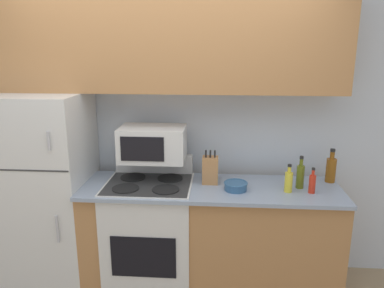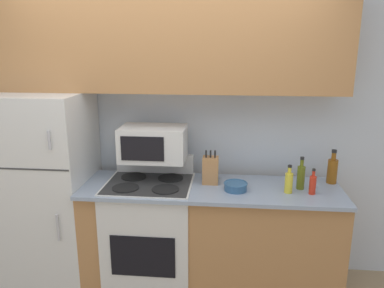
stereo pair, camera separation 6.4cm
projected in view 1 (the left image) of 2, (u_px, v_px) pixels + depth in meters
wall_back at (172, 132)px, 3.33m from camera, size 8.00×0.05×2.55m
lower_cabinets at (210, 238)px, 3.11m from camera, size 2.06×0.62×0.93m
refrigerator at (46, 191)px, 3.16m from camera, size 0.73×0.69×1.65m
upper_cabinets at (167, 44)px, 2.94m from camera, size 2.79×0.36×0.75m
stove at (150, 234)px, 3.13m from camera, size 0.70×0.60×1.10m
microwave at (153, 144)px, 3.04m from camera, size 0.53×0.35×0.28m
knife_block at (210, 170)px, 3.02m from camera, size 0.13×0.11×0.28m
bowl at (236, 186)px, 2.90m from camera, size 0.19×0.19×0.06m
bottle_whiskey at (331, 169)px, 3.05m from camera, size 0.08×0.08×0.28m
bottle_hot_sauce at (312, 183)px, 2.83m from camera, size 0.05×0.05×0.20m
bottle_olive_oil at (300, 176)px, 2.92m from camera, size 0.06×0.06×0.26m
bottle_cooking_spray at (289, 181)px, 2.85m from camera, size 0.06×0.06×0.22m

